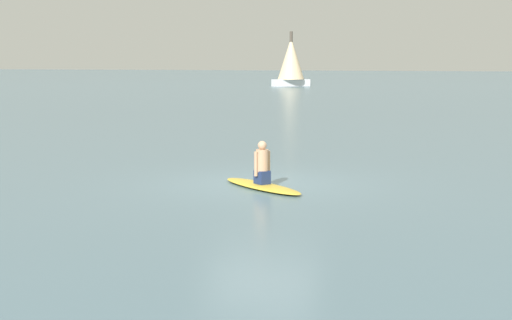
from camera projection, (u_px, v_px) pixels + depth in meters
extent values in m
plane|color=slate|center=(261.00, 184.00, 16.82)|extent=(400.00, 400.00, 0.00)
ellipsoid|color=gold|center=(262.00, 186.00, 16.26)|extent=(2.50, 2.06, 0.10)
cube|color=navy|center=(262.00, 177.00, 16.23)|extent=(0.39, 0.38, 0.28)
cylinder|color=tan|center=(262.00, 160.00, 16.18)|extent=(0.37, 0.37, 0.47)
sphere|color=tan|center=(262.00, 145.00, 16.14)|extent=(0.19, 0.19, 0.19)
cylinder|color=tan|center=(268.00, 163.00, 16.28)|extent=(0.11, 0.11, 0.52)
cylinder|color=tan|center=(256.00, 164.00, 16.10)|extent=(0.11, 0.11, 0.52)
cube|color=silver|center=(291.00, 83.00, 82.76)|extent=(3.82, 3.75, 0.74)
cylinder|color=#4C4238|center=(291.00, 55.00, 82.38)|extent=(0.33, 0.33, 5.14)
cone|color=beige|center=(291.00, 58.00, 82.42)|extent=(4.07, 4.07, 4.52)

